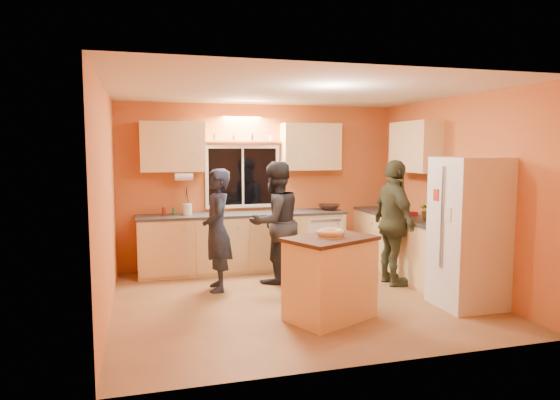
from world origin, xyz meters
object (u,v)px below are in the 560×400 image
object	(u,v)px
refrigerator	(469,233)
person_right	(394,223)
person_left	(217,230)
island	(330,277)
person_center	(275,222)

from	to	relation	value
refrigerator	person_right	size ratio (longest dim) A/B	1.03
person_left	person_right	size ratio (longest dim) A/B	0.94
island	person_right	xyz separation A→B (m)	(1.37, 1.08, 0.40)
person_center	person_right	xyz separation A→B (m)	(1.56, -0.57, 0.01)
person_center	person_right	size ratio (longest dim) A/B	0.98
refrigerator	person_center	distance (m)	2.57
island	person_center	world-z (taller)	person_center
refrigerator	person_right	xyz separation A→B (m)	(-0.39, 1.11, -0.03)
person_left	island	bearing A→B (deg)	38.27
refrigerator	person_left	world-z (taller)	refrigerator
person_left	person_right	world-z (taller)	person_right
person_center	person_right	distance (m)	1.66
refrigerator	island	distance (m)	1.81
person_right	person_left	bearing A→B (deg)	82.34
person_left	person_center	world-z (taller)	person_center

